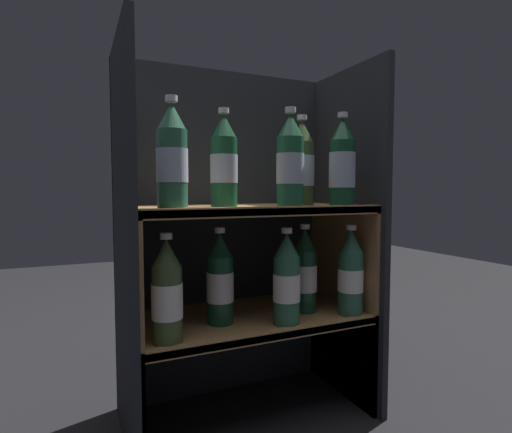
% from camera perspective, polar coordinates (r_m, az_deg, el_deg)
% --- Properties ---
extents(fridge_back_wall, '(0.70, 0.02, 1.03)m').
position_cam_1_polar(fridge_back_wall, '(1.30, -4.17, -2.41)').
color(fridge_back_wall, '#23262B').
rests_on(fridge_back_wall, ground_plane).
extents(fridge_side_left, '(0.02, 0.38, 1.03)m').
position_cam_1_polar(fridge_side_left, '(1.05, -18.35, -4.04)').
color(fridge_side_left, '#23262B').
rests_on(fridge_side_left, ground_plane).
extents(fridge_side_right, '(0.02, 0.38, 1.03)m').
position_cam_1_polar(fridge_side_right, '(1.31, 12.75, -2.46)').
color(fridge_side_right, '#23262B').
rests_on(fridge_side_right, ground_plane).
extents(shelf_lower, '(0.66, 0.34, 0.30)m').
position_cam_1_polar(shelf_lower, '(1.19, -0.85, -16.67)').
color(shelf_lower, '#9E7547').
rests_on(shelf_lower, ground_plane).
extents(shelf_upper, '(0.66, 0.34, 0.61)m').
position_cam_1_polar(shelf_upper, '(1.14, -0.92, -6.95)').
color(shelf_upper, '#9E7547').
rests_on(shelf_upper, ground_plane).
extents(bottle_upper_front_0, '(0.07, 0.07, 0.26)m').
position_cam_1_polar(bottle_upper_front_0, '(0.94, -11.90, 8.08)').
color(bottle_upper_front_0, '#285B42').
rests_on(bottle_upper_front_0, shelf_upper).
extents(bottle_upper_front_1, '(0.07, 0.07, 0.26)m').
position_cam_1_polar(bottle_upper_front_1, '(1.05, 4.90, 7.67)').
color(bottle_upper_front_1, '#1E5638').
rests_on(bottle_upper_front_1, shelf_upper).
extents(bottle_upper_front_2, '(0.07, 0.07, 0.26)m').
position_cam_1_polar(bottle_upper_front_2, '(1.14, 12.21, 7.24)').
color(bottle_upper_front_2, '#144228').
rests_on(bottle_upper_front_2, shelf_upper).
extents(bottle_upper_back_0, '(0.07, 0.07, 0.26)m').
position_cam_1_polar(bottle_upper_back_0, '(1.06, -4.61, 7.65)').
color(bottle_upper_back_0, '#194C2D').
rests_on(bottle_upper_back_0, shelf_upper).
extents(bottle_upper_back_1, '(0.07, 0.07, 0.26)m').
position_cam_1_polar(bottle_upper_back_1, '(1.16, 6.54, 7.26)').
color(bottle_upper_back_1, '#384C28').
rests_on(bottle_upper_back_1, shelf_upper).
extents(bottle_lower_front_0, '(0.07, 0.07, 0.26)m').
position_cam_1_polar(bottle_lower_front_0, '(0.97, -12.60, -10.77)').
color(bottle_lower_front_0, '#384C28').
rests_on(bottle_lower_front_0, shelf_lower).
extents(bottle_lower_front_1, '(0.07, 0.07, 0.26)m').
position_cam_1_polar(bottle_lower_front_1, '(1.07, 4.40, -9.20)').
color(bottle_lower_front_1, '#285B42').
rests_on(bottle_lower_front_1, shelf_lower).
extents(bottle_lower_front_2, '(0.07, 0.07, 0.26)m').
position_cam_1_polar(bottle_lower_front_2, '(1.19, 13.36, -8.04)').
color(bottle_lower_front_2, '#285B42').
rests_on(bottle_lower_front_2, shelf_lower).
extents(bottle_lower_back_0, '(0.07, 0.07, 0.26)m').
position_cam_1_polar(bottle_lower_back_0, '(1.08, -5.15, -9.12)').
color(bottle_lower_back_0, '#144228').
rests_on(bottle_lower_back_0, shelf_lower).
extents(bottle_lower_back_1, '(0.07, 0.07, 0.26)m').
position_cam_1_polar(bottle_lower_back_1, '(1.19, 6.96, -7.93)').
color(bottle_lower_back_1, '#144228').
rests_on(bottle_lower_back_1, shelf_lower).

